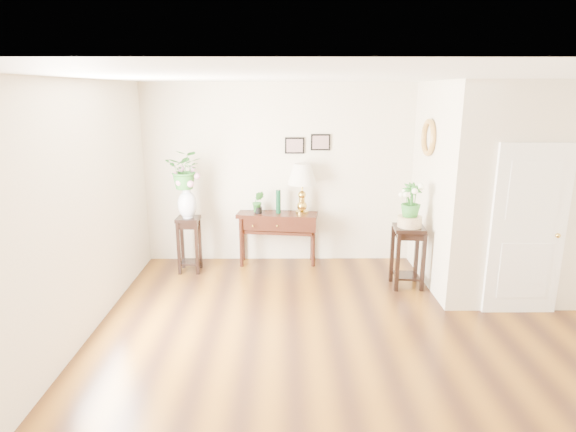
{
  "coord_description": "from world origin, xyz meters",
  "views": [
    {
      "loc": [
        -0.8,
        -4.71,
        2.67
      ],
      "look_at": [
        -0.76,
        1.3,
        1.1
      ],
      "focal_mm": 30.0,
      "sensor_mm": 36.0,
      "label": 1
    }
  ],
  "objects_px": {
    "table_lamp": "(302,191)",
    "plant_stand_a": "(189,244)",
    "plant_stand_b": "(407,257)",
    "console_table": "(277,238)"
  },
  "relations": [
    {
      "from": "table_lamp",
      "to": "plant_stand_a",
      "type": "height_order",
      "value": "table_lamp"
    },
    {
      "from": "table_lamp",
      "to": "plant_stand_a",
      "type": "distance_m",
      "value": 1.89
    },
    {
      "from": "plant_stand_b",
      "to": "plant_stand_a",
      "type": "bearing_deg",
      "value": 169.07
    },
    {
      "from": "console_table",
      "to": "plant_stand_b",
      "type": "xyz_separation_m",
      "value": [
        1.82,
        -0.94,
        0.02
      ]
    },
    {
      "from": "console_table",
      "to": "plant_stand_a",
      "type": "xyz_separation_m",
      "value": [
        -1.32,
        -0.33,
        0.01
      ]
    },
    {
      "from": "plant_stand_b",
      "to": "console_table",
      "type": "bearing_deg",
      "value": 152.7
    },
    {
      "from": "table_lamp",
      "to": "plant_stand_a",
      "type": "xyz_separation_m",
      "value": [
        -1.71,
        -0.33,
        -0.75
      ]
    },
    {
      "from": "console_table",
      "to": "plant_stand_b",
      "type": "relative_size",
      "value": 1.42
    },
    {
      "from": "plant_stand_a",
      "to": "console_table",
      "type": "bearing_deg",
      "value": 14.11
    },
    {
      "from": "console_table",
      "to": "table_lamp",
      "type": "bearing_deg",
      "value": 7.79
    }
  ]
}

